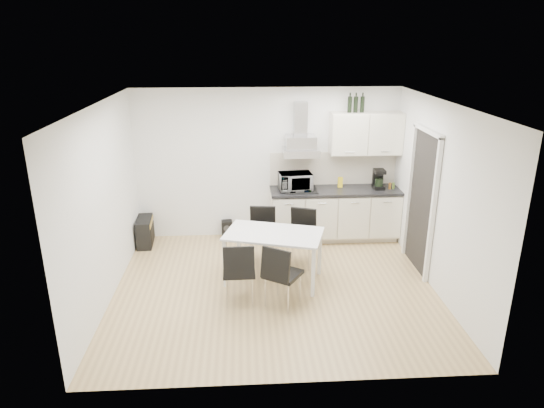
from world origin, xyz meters
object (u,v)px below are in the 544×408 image
at_px(dining_table, 274,238).
at_px(chair_far_left, 262,237).
at_px(chair_near_left, 239,272).
at_px(chair_near_right, 283,275).
at_px(kitchenette, 337,193).
at_px(chair_far_right, 301,239).
at_px(guitar_amp, 145,232).
at_px(floor_speaker, 227,229).

xyz_separation_m(dining_table, chair_far_left, (-0.14, 0.60, -0.23)).
xyz_separation_m(chair_near_left, chair_near_right, (0.57, -0.13, 0.00)).
bearing_deg(kitchenette, chair_far_right, -125.89).
bearing_deg(chair_near_right, dining_table, 129.61).
bearing_deg(guitar_amp, chair_far_right, -24.06).
bearing_deg(dining_table, chair_far_right, 63.46).
distance_m(kitchenette, chair_far_left, 1.65).
xyz_separation_m(chair_far_right, floor_speaker, (-1.17, 1.18, -0.29)).
height_order(guitar_amp, floor_speaker, guitar_amp).
bearing_deg(floor_speaker, dining_table, -72.22).
height_order(chair_near_left, chair_near_right, same).
distance_m(kitchenette, dining_table, 1.91).
height_order(dining_table, chair_near_right, chair_near_right).
relative_size(kitchenette, dining_table, 1.66).
relative_size(dining_table, chair_far_left, 1.73).
height_order(chair_near_left, guitar_amp, chair_near_left).
height_order(dining_table, chair_near_left, chair_near_left).
distance_m(dining_table, guitar_amp, 2.58).
bearing_deg(kitchenette, dining_table, -128.30).
bearing_deg(chair_near_left, floor_speaker, 94.93).
relative_size(chair_near_left, chair_near_right, 1.00).
bearing_deg(chair_far_right, kitchenette, -106.57).
distance_m(chair_far_left, chair_far_right, 0.60).
bearing_deg(chair_far_left, floor_speaker, -54.69).
bearing_deg(floor_speaker, chair_far_right, -50.93).
bearing_deg(chair_far_left, chair_near_right, 106.50).
bearing_deg(dining_table, chair_near_left, -115.33).
bearing_deg(chair_near_left, chair_far_right, 46.83).
distance_m(chair_far_right, chair_near_left, 1.41).
relative_size(dining_table, chair_near_left, 1.73).
height_order(chair_far_right, guitar_amp, chair_far_right).
bearing_deg(guitar_amp, kitchenette, -2.63).
xyz_separation_m(chair_near_right, floor_speaker, (-0.80, 2.34, -0.29)).
height_order(kitchenette, dining_table, kitchenette).
xyz_separation_m(kitchenette, chair_far_right, (-0.73, -1.01, -0.39)).
distance_m(kitchenette, chair_near_right, 2.47).
distance_m(guitar_amp, floor_speaker, 1.41).
bearing_deg(chair_far_right, floor_speaker, -25.85).
bearing_deg(dining_table, guitar_amp, 162.60).
xyz_separation_m(chair_far_left, guitar_amp, (-1.97, 0.81, -0.20)).
distance_m(dining_table, chair_near_left, 0.78).
height_order(chair_far_right, chair_near_right, same).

